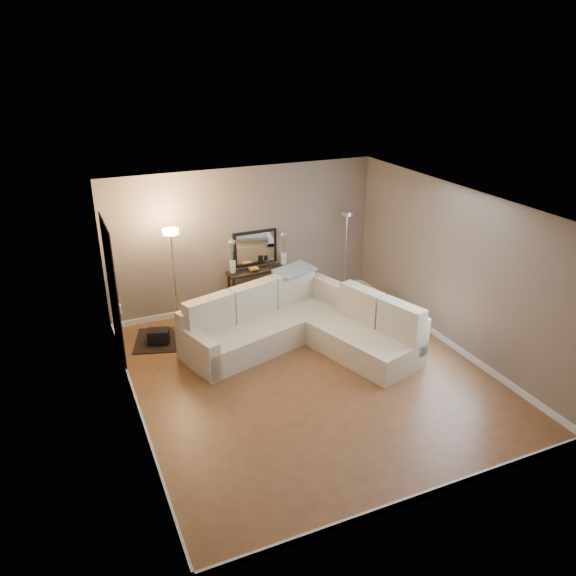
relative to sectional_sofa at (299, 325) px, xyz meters
name	(u,v)px	position (x,y,z in m)	size (l,w,h in m)	color
floor	(310,376)	(-0.25, -0.92, -0.37)	(5.00, 5.50, 0.01)	brown
ceiling	(313,204)	(-0.25, -0.92, 2.24)	(5.00, 5.50, 0.01)	white
wall_back	(245,239)	(-0.25, 1.84, 0.94)	(5.00, 0.02, 2.60)	gray
wall_front	(433,400)	(-0.25, -3.68, 0.94)	(5.00, 0.02, 2.60)	gray
wall_left	(127,329)	(-2.76, -0.92, 0.94)	(0.02, 5.50, 2.60)	gray
wall_right	(456,269)	(2.26, -0.92, 0.94)	(0.02, 5.50, 2.60)	gray
baseboard_back	(247,302)	(-0.25, 1.81, -0.31)	(5.00, 0.03, 0.10)	white
baseboard_front	(420,497)	(-0.25, -3.66, -0.31)	(5.00, 0.03, 0.10)	white
baseboard_left	(140,413)	(-2.73, -0.92, -0.31)	(0.03, 5.50, 0.10)	white
baseboard_right	(446,340)	(2.24, -0.92, -0.31)	(0.03, 5.50, 0.10)	white
doorway	(113,292)	(-2.73, 0.78, 0.74)	(0.02, 1.20, 2.20)	black
switch_plate	(121,309)	(-2.73, -0.07, 0.84)	(0.02, 0.08, 0.12)	white
sectional_sofa	(299,325)	(0.00, 0.00, 0.00)	(3.44, 2.83, 0.98)	beige
throw_blanket	(295,270)	(0.28, 0.80, 0.62)	(0.70, 0.41, 0.05)	gray
console_table	(256,286)	(-0.12, 1.66, 0.05)	(1.21, 0.37, 0.74)	black
leaning_mirror	(255,248)	(-0.06, 1.82, 0.74)	(0.85, 0.07, 0.66)	black
table_decor	(259,267)	(-0.05, 1.63, 0.43)	(0.51, 0.12, 0.12)	orange
flower_vase_left	(232,258)	(-0.56, 1.64, 0.67)	(0.14, 0.11, 0.63)	silver
flower_vase_right	(284,250)	(0.45, 1.68, 0.67)	(0.14, 0.11, 0.63)	silver
floor_lamp_lit	(173,260)	(-1.68, 1.30, 0.92)	(0.32, 0.32, 1.81)	silver
floor_lamp_unlit	(346,237)	(1.64, 1.45, 0.84)	(0.28, 0.28, 1.70)	silver
charcoal_rug	(172,339)	(-1.88, 1.00, -0.36)	(1.18, 0.89, 0.02)	black
black_bag	(159,336)	(-2.09, 0.96, -0.22)	(0.33, 0.24, 0.22)	black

